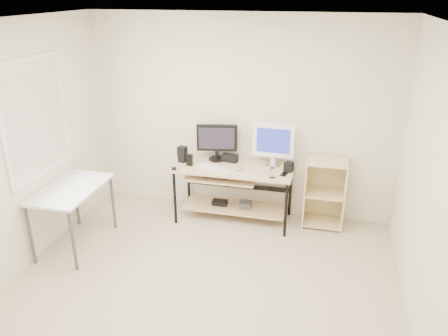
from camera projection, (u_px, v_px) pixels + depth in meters
The scene contains 16 objects.
room at pixel (181, 174), 3.91m from camera, with size 4.01×4.01×2.62m.
desk at pixel (232, 181), 5.64m from camera, with size 1.50×0.65×0.75m.
side_table at pixel (71, 194), 4.99m from camera, with size 0.60×1.00×0.75m.
shelf_unit at pixel (325, 192), 5.56m from camera, with size 0.50×0.40×0.90m.
black_monitor at pixel (217, 140), 5.66m from camera, with size 0.53×0.22×0.48m.
white_imac at pixel (273, 141), 5.46m from camera, with size 0.53×0.17×0.56m.
keyboard at pixel (214, 168), 5.47m from camera, with size 0.49×0.14×0.02m, color white.
mouse at pixel (240, 168), 5.45m from camera, with size 0.07×0.12×0.04m, color #ABABB0.
center_speaker at pixel (230, 158), 5.68m from camera, with size 0.20×0.09×0.10m, color black.
speaker_left at pixel (182, 154), 5.66m from camera, with size 0.12×0.12×0.21m.
speaker_right at pixel (289, 167), 5.38m from camera, with size 0.10×0.10×0.12m, color black.
audio_controller at pixel (190, 160), 5.55m from camera, with size 0.08×0.05×0.15m, color black.
volume_puck at pixel (174, 169), 5.45m from camera, with size 0.06×0.06×0.03m, color black.
smartphone at pixel (284, 174), 5.31m from camera, with size 0.07×0.13×0.01m, color black.
coaster at pixel (272, 178), 5.22m from camera, with size 0.08×0.08×0.01m, color #906441.
drinking_glass at pixel (272, 173), 5.20m from camera, with size 0.06×0.06×0.12m, color white.
Camera 1 is at (1.08, -3.36, 2.86)m, focal length 35.00 mm.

